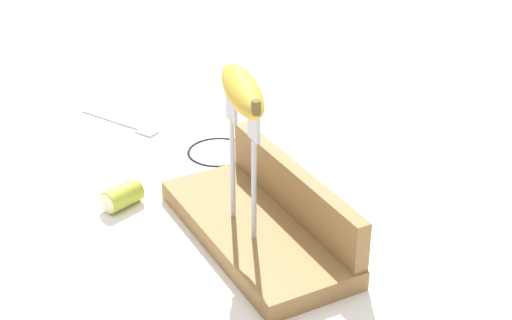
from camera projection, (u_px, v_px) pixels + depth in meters
ground_plane at (256, 240)px, 1.12m from camera, size 3.00×3.00×0.00m
wooden_board at (256, 231)px, 1.11m from camera, size 0.34×0.15×0.03m
board_backstop at (295, 190)px, 1.12m from camera, size 0.33×0.02×0.07m
fork_stand_center at (243, 156)px, 1.05m from camera, size 0.09×0.01×0.19m
banana_raised_center at (242, 90)px, 1.00m from camera, size 0.17×0.08×0.04m
fork_fallen_near at (128, 125)px, 1.44m from camera, size 0.17×0.10×0.01m
banana_chunk_near at (122, 196)px, 1.19m from camera, size 0.05×0.07×0.04m
wire_coil at (218, 151)px, 1.35m from camera, size 0.11×0.11×0.00m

